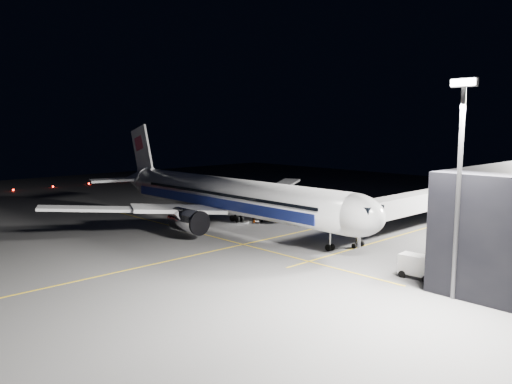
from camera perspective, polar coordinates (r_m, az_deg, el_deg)
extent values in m
plane|color=#4C4C4F|center=(80.91, -3.09, -4.10)|extent=(200.00, 200.00, 0.00)
cube|color=gold|center=(73.75, 1.98, -5.25)|extent=(0.25, 80.00, 0.01)
cube|color=gold|center=(77.24, -6.49, -4.70)|extent=(70.00, 0.25, 0.01)
cube|color=gold|center=(74.18, 14.15, -5.40)|extent=(0.25, 40.00, 0.01)
cylinder|color=silver|center=(80.00, -3.11, -0.38)|extent=(48.00, 5.60, 5.60)
ellipsoid|color=silver|center=(63.87, 11.01, -2.56)|extent=(8.96, 5.60, 5.60)
cube|color=black|center=(62.42, 12.75, -1.91)|extent=(2.20, 3.40, 0.90)
cone|color=silver|center=(103.17, -13.44, 1.41)|extent=(9.00, 5.49, 5.49)
cube|color=navy|center=(82.68, -2.09, -0.74)|extent=(42.24, 0.25, 1.50)
cube|color=navy|center=(79.15, -5.11, -1.14)|extent=(42.24, 0.25, 1.50)
cube|color=silver|center=(87.36, -0.18, -0.74)|extent=(11.36, 15.23, 1.53)
cube|color=silver|center=(77.39, -8.83, -1.93)|extent=(11.36, 15.23, 1.53)
cube|color=silver|center=(99.51, 3.08, 0.78)|extent=(8.57, 13.22, 1.31)
cube|color=silver|center=(75.46, -18.85, -1.83)|extent=(8.57, 13.22, 1.31)
cube|color=silver|center=(105.40, -10.87, 1.77)|extent=(6.20, 9.67, 0.45)
cube|color=silver|center=(100.21, -15.87, 1.32)|extent=(6.20, 9.67, 0.45)
cube|color=white|center=(100.73, -12.89, 4.64)|extent=(7.53, 0.40, 10.28)
cube|color=#DC4B67|center=(101.36, -13.14, 5.45)|extent=(3.22, 0.55, 3.22)
cylinder|color=#B7B7BF|center=(85.62, 2.01, -1.70)|extent=(5.60, 3.40, 3.40)
cylinder|color=#B7B7BF|center=(74.05, -7.81, -3.25)|extent=(5.60, 3.40, 3.40)
cylinder|color=#9999A0|center=(66.73, 8.46, -5.61)|extent=(0.26, 0.26, 2.50)
cylinder|color=black|center=(66.92, 8.45, -6.28)|extent=(0.90, 0.70, 0.90)
cylinder|color=#9999A0|center=(85.66, -2.21, -2.58)|extent=(0.26, 0.26, 2.50)
cylinder|color=#9999A0|center=(80.34, -6.82, -3.32)|extent=(0.26, 0.26, 2.50)
cylinder|color=black|center=(85.79, -2.20, -3.04)|extent=(1.10, 1.60, 1.10)
cylinder|color=black|center=(80.48, -6.81, -3.80)|extent=(1.10, 1.60, 1.10)
cube|color=#4D4637|center=(70.33, 26.41, -2.54)|extent=(0.15, 36.00, 3.00)
cube|color=#B2B2B7|center=(81.89, 18.03, -1.05)|extent=(3.00, 33.90, 2.80)
cube|color=#B2B2B7|center=(68.51, 11.68, -2.48)|extent=(3.60, 3.20, 3.40)
cylinder|color=#9999A0|center=(69.11, 11.61, -4.97)|extent=(0.70, 0.70, 3.10)
cylinder|color=black|center=(68.66, 11.15, -6.07)|extent=(0.70, 0.30, 0.70)
cylinder|color=black|center=(70.10, 12.00, -5.81)|extent=(0.70, 0.30, 0.70)
cylinder|color=#59595E|center=(50.10, 22.11, -0.34)|extent=(0.44, 0.44, 20.00)
cube|color=#59595E|center=(49.82, 22.72, 11.47)|extent=(2.40, 0.50, 0.80)
cube|color=white|center=(49.50, 22.55, 11.51)|extent=(2.20, 0.15, 0.60)
sphere|color=#FF140A|center=(139.59, -26.00, 0.20)|extent=(0.44, 0.44, 0.44)
sphere|color=#FF140A|center=(142.87, -22.18, 0.57)|extent=(0.44, 0.44, 0.44)
sphere|color=#FF140A|center=(146.76, -18.55, 0.91)|extent=(0.44, 0.44, 0.44)
sphere|color=#FF140A|center=(151.21, -15.12, 1.23)|extent=(0.44, 0.44, 0.44)
sphere|color=#FF140A|center=(156.18, -11.90, 1.53)|extent=(0.44, 0.44, 0.44)
cube|color=silver|center=(57.28, 18.01, -7.91)|extent=(3.95, 2.22, 2.09)
cube|color=silver|center=(56.61, 20.12, -8.79)|extent=(1.67, 1.93, 1.14)
cube|color=black|center=(56.48, 20.14, -8.33)|extent=(1.27, 1.71, 0.48)
cylinder|color=black|center=(57.98, 19.58, -8.92)|extent=(0.78, 0.30, 0.76)
cylinder|color=black|center=(56.20, 18.80, -9.41)|extent=(0.78, 0.30, 0.76)
cylinder|color=black|center=(58.97, 17.16, -8.53)|extent=(0.78, 0.30, 0.76)
cylinder|color=black|center=(57.22, 16.32, -9.00)|extent=(0.78, 0.30, 0.76)
cube|color=black|center=(86.47, 0.69, -2.74)|extent=(2.96, 2.07, 1.26)
cube|color=black|center=(86.32, 0.69, -2.22)|extent=(1.29, 1.29, 0.69)
sphere|color=#FFF2CC|center=(86.40, -0.01, -2.75)|extent=(0.30, 0.30, 0.30)
sphere|color=#FFF2CC|center=(85.49, 0.44, -2.86)|extent=(0.30, 0.30, 0.30)
cylinder|color=black|center=(86.33, 1.62, -3.11)|extent=(0.72, 0.34, 0.69)
cylinder|color=black|center=(85.18, 0.58, -3.25)|extent=(0.72, 0.34, 0.69)
cylinder|color=black|center=(87.95, 0.80, -2.90)|extent=(0.72, 0.34, 0.69)
cylinder|color=black|center=(86.82, -0.23, -3.04)|extent=(0.72, 0.34, 0.69)
cone|color=#F6560A|center=(84.96, -0.22, -3.28)|extent=(0.45, 0.45, 0.68)
cone|color=#F6560A|center=(85.71, 4.79, -3.23)|extent=(0.42, 0.42, 0.62)
cone|color=#F6560A|center=(88.61, 2.30, -2.84)|extent=(0.43, 0.43, 0.65)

